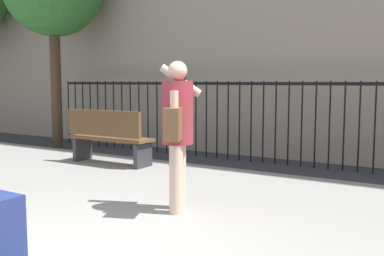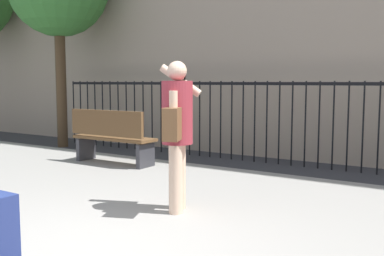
{
  "view_description": "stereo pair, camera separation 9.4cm",
  "coord_description": "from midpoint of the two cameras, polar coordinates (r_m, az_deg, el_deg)",
  "views": [
    {
      "loc": [
        2.71,
        -2.19,
        1.58
      ],
      "look_at": [
        0.03,
        2.16,
        1.05
      ],
      "focal_mm": 41.71,
      "sensor_mm": 36.0,
      "label": 1
    },
    {
      "loc": [
        2.79,
        -2.14,
        1.58
      ],
      "look_at": [
        0.03,
        2.16,
        1.05
      ],
      "focal_mm": 41.71,
      "sensor_mm": 36.0,
      "label": 2
    }
  ],
  "objects": [
    {
      "name": "pedestrian_on_phone",
      "position": [
        4.85,
        -1.41,
        0.35
      ],
      "size": [
        0.55,
        0.72,
        1.66
      ],
      "color": "beige",
      "rests_on": "sidewalk"
    },
    {
      "name": "sidewalk",
      "position": [
        5.37,
        0.43,
        -10.38
      ],
      "size": [
        28.0,
        4.4,
        0.15
      ],
      "primitive_type": "cube",
      "color": "gray",
      "rests_on": "ground"
    },
    {
      "name": "street_bench",
      "position": [
        7.88,
        -9.99,
        -0.97
      ],
      "size": [
        1.6,
        0.45,
        0.95
      ],
      "color": "brown",
      "rests_on": "sidewalk"
    },
    {
      "name": "iron_fence",
      "position": [
        8.54,
        13.81,
        1.97
      ],
      "size": [
        12.03,
        0.04,
        1.6
      ],
      "color": "black",
      "rests_on": "ground"
    }
  ]
}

